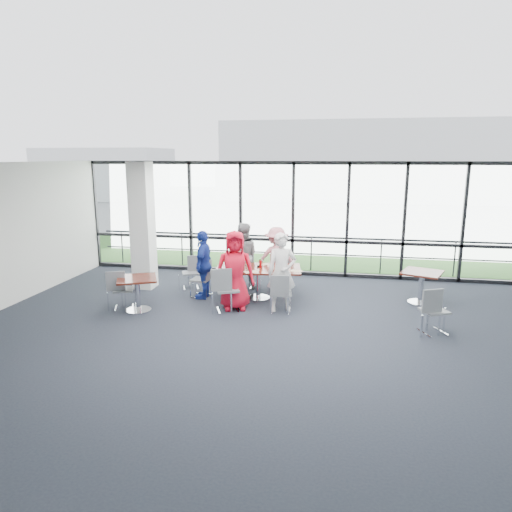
% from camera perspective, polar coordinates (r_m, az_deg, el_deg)
% --- Properties ---
extents(floor, '(12.00, 10.00, 0.02)m').
position_cam_1_polar(floor, '(8.46, 0.93, -10.79)').
color(floor, '#1E222D').
rests_on(floor, ground).
extents(ceiling, '(12.00, 10.00, 0.04)m').
position_cam_1_polar(ceiling, '(7.79, 1.02, 11.49)').
color(ceiling, white).
rests_on(ceiling, ground).
extents(wall_front, '(12.00, 0.10, 3.20)m').
position_cam_1_polar(wall_front, '(3.43, -13.61, -17.99)').
color(wall_front, silver).
rests_on(wall_front, ground).
extents(curtain_wall_back, '(12.00, 0.10, 3.20)m').
position_cam_1_polar(curtain_wall_back, '(12.86, 4.64, 4.61)').
color(curtain_wall_back, white).
rests_on(curtain_wall_back, ground).
extents(structural_column, '(0.50, 0.50, 3.20)m').
position_cam_1_polar(structural_column, '(11.87, -14.00, 3.64)').
color(structural_column, white).
rests_on(structural_column, ground).
extents(apron, '(80.00, 70.00, 0.02)m').
position_cam_1_polar(apron, '(18.04, 6.17, 1.58)').
color(apron, gray).
rests_on(apron, ground).
extents(grass_strip, '(80.00, 5.00, 0.01)m').
position_cam_1_polar(grass_strip, '(16.08, 5.63, 0.38)').
color(grass_strip, '#2D6228').
rests_on(grass_strip, ground).
extents(hangar_main, '(24.00, 10.00, 6.00)m').
position_cam_1_polar(hangar_main, '(39.78, 14.62, 11.45)').
color(hangar_main, silver).
rests_on(hangar_main, ground).
extents(hangar_aux, '(10.00, 6.00, 4.00)m').
position_cam_1_polar(hangar_aux, '(40.58, -18.25, 9.83)').
color(hangar_aux, silver).
rests_on(hangar_aux, ground).
extents(guard_rail, '(12.00, 0.06, 0.06)m').
position_cam_1_polar(guard_rail, '(13.64, 4.82, 0.36)').
color(guard_rail, '#2D2D33').
rests_on(guard_rail, ground).
extents(main_table, '(2.10, 1.33, 0.75)m').
position_cam_1_polar(main_table, '(10.77, 0.29, -2.11)').
color(main_table, '#3A1811').
rests_on(main_table, ground).
extents(side_table_left, '(1.09, 1.09, 0.75)m').
position_cam_1_polar(side_table_left, '(10.24, -14.66, -3.31)').
color(side_table_left, '#3A1811').
rests_on(side_table_left, ground).
extents(side_table_right, '(1.07, 1.07, 0.75)m').
position_cam_1_polar(side_table_right, '(11.09, 20.02, -2.46)').
color(side_table_right, '#3A1811').
rests_on(side_table_right, ground).
extents(diner_near_left, '(0.97, 0.75, 1.75)m').
position_cam_1_polar(diner_near_left, '(10.00, -2.67, -1.81)').
color(diner_near_left, red).
rests_on(diner_near_left, ground).
extents(diner_near_right, '(0.72, 0.60, 1.73)m').
position_cam_1_polar(diner_near_right, '(9.87, 3.25, -2.07)').
color(diner_near_right, silver).
rests_on(diner_near_right, ground).
extents(diner_far_left, '(0.88, 0.61, 1.68)m').
position_cam_1_polar(diner_far_left, '(11.63, -1.69, 0.04)').
color(diner_far_left, gray).
rests_on(diner_far_left, ground).
extents(diner_far_right, '(1.06, 0.60, 1.59)m').
position_cam_1_polar(diner_far_right, '(11.55, 2.56, -0.29)').
color(diner_far_right, '#CD7881').
rests_on(diner_far_right, ground).
extents(diner_end, '(0.53, 0.96, 1.63)m').
position_cam_1_polar(diner_end, '(10.87, -6.56, -1.06)').
color(diner_end, navy).
rests_on(diner_end, ground).
extents(chair_main_nl, '(0.61, 0.61, 0.97)m').
position_cam_1_polar(chair_main_nl, '(9.96, -3.58, -4.22)').
color(chair_main_nl, slate).
rests_on(chair_main_nl, ground).
extents(chair_main_nr, '(0.42, 0.42, 0.85)m').
position_cam_1_polar(chair_main_nr, '(9.87, 3.13, -4.71)').
color(chair_main_nr, slate).
rests_on(chair_main_nr, ground).
extents(chair_main_fl, '(0.47, 0.47, 0.93)m').
position_cam_1_polar(chair_main_fl, '(11.72, -1.55, -1.75)').
color(chair_main_fl, slate).
rests_on(chair_main_fl, ground).
extents(chair_main_fr, '(0.52, 0.52, 0.89)m').
position_cam_1_polar(chair_main_fr, '(11.83, 3.14, -1.75)').
color(chair_main_fr, slate).
rests_on(chair_main_fr, ground).
extents(chair_main_end, '(0.46, 0.46, 0.86)m').
position_cam_1_polar(chair_main_end, '(11.04, -6.94, -2.93)').
color(chair_main_end, slate).
rests_on(chair_main_end, ground).
extents(chair_spare_la, '(0.55, 0.55, 0.87)m').
position_cam_1_polar(chair_spare_la, '(10.53, -16.28, -4.07)').
color(chair_spare_la, slate).
rests_on(chair_spare_la, ground).
extents(chair_spare_lb, '(0.52, 0.52, 0.81)m').
position_cam_1_polar(chair_spare_lb, '(11.78, -8.22, -2.11)').
color(chair_spare_lb, slate).
rests_on(chair_spare_lb, ground).
extents(chair_spare_r, '(0.58, 0.58, 0.90)m').
position_cam_1_polar(chair_spare_r, '(9.34, 21.37, -6.40)').
color(chair_spare_r, slate).
rests_on(chair_spare_r, ground).
extents(plate_nl, '(0.28, 0.28, 0.01)m').
position_cam_1_polar(plate_nl, '(10.46, -2.85, -1.85)').
color(plate_nl, white).
rests_on(plate_nl, main_table).
extents(plate_nr, '(0.28, 0.28, 0.01)m').
position_cam_1_polar(plate_nr, '(10.43, 3.36, -1.89)').
color(plate_nr, white).
rests_on(plate_nr, main_table).
extents(plate_fl, '(0.28, 0.28, 0.01)m').
position_cam_1_polar(plate_fl, '(11.08, -2.20, -1.03)').
color(plate_fl, white).
rests_on(plate_fl, main_table).
extents(plate_fr, '(0.27, 0.27, 0.01)m').
position_cam_1_polar(plate_fr, '(11.04, 3.14, -1.09)').
color(plate_fr, white).
rests_on(plate_fr, main_table).
extents(plate_end, '(0.27, 0.27, 0.01)m').
position_cam_1_polar(plate_end, '(10.81, -4.04, -1.40)').
color(plate_end, white).
rests_on(plate_end, main_table).
extents(tumbler_a, '(0.07, 0.07, 0.14)m').
position_cam_1_polar(tumbler_a, '(10.45, -1.19, -1.50)').
color(tumbler_a, white).
rests_on(tumbler_a, main_table).
extents(tumbler_b, '(0.06, 0.06, 0.13)m').
position_cam_1_polar(tumbler_b, '(10.47, 2.15, -1.50)').
color(tumbler_b, white).
rests_on(tumbler_b, main_table).
extents(tumbler_c, '(0.07, 0.07, 0.14)m').
position_cam_1_polar(tumbler_c, '(10.92, 0.64, -0.89)').
color(tumbler_c, white).
rests_on(tumbler_c, main_table).
extents(tumbler_d, '(0.07, 0.07, 0.14)m').
position_cam_1_polar(tumbler_d, '(10.65, -3.24, -1.24)').
color(tumbler_d, white).
rests_on(tumbler_d, main_table).
extents(menu_a, '(0.38, 0.35, 0.00)m').
position_cam_1_polar(menu_a, '(10.36, -0.61, -2.00)').
color(menu_a, beige).
rests_on(menu_a, main_table).
extents(menu_b, '(0.32, 0.26, 0.00)m').
position_cam_1_polar(menu_b, '(10.48, 5.06, -1.88)').
color(menu_b, beige).
rests_on(menu_b, main_table).
extents(menu_c, '(0.34, 0.34, 0.00)m').
position_cam_1_polar(menu_c, '(11.08, 0.89, -1.06)').
color(menu_c, beige).
rests_on(menu_c, main_table).
extents(condiment_caddy, '(0.10, 0.07, 0.04)m').
position_cam_1_polar(condiment_caddy, '(10.83, 0.42, -1.27)').
color(condiment_caddy, black).
rests_on(condiment_caddy, main_table).
extents(ketchup_bottle, '(0.06, 0.06, 0.18)m').
position_cam_1_polar(ketchup_bottle, '(10.74, 0.56, -1.00)').
color(ketchup_bottle, '#9F0206').
rests_on(ketchup_bottle, main_table).
extents(green_bottle, '(0.05, 0.05, 0.20)m').
position_cam_1_polar(green_bottle, '(10.81, 0.52, -0.86)').
color(green_bottle, '#1F6F22').
rests_on(green_bottle, main_table).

